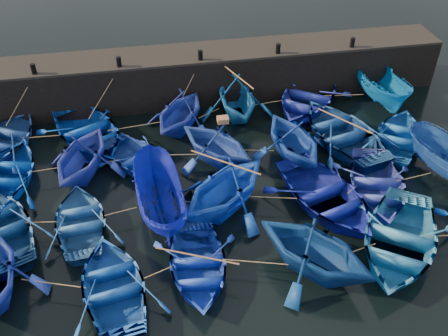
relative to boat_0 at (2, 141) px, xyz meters
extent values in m
plane|color=black|center=(9.68, -7.31, -0.51)|extent=(120.00, 120.00, 0.00)
cube|color=black|center=(9.68, 3.19, 0.74)|extent=(26.00, 2.50, 2.50)
cube|color=black|center=(9.68, 3.19, 2.05)|extent=(26.00, 2.50, 0.12)
cylinder|color=black|center=(1.68, 2.29, 2.36)|extent=(0.24, 0.24, 0.50)
cylinder|color=black|center=(5.68, 2.29, 2.36)|extent=(0.24, 0.24, 0.50)
cylinder|color=black|center=(9.68, 2.29, 2.36)|extent=(0.24, 0.24, 0.50)
cylinder|color=black|center=(13.68, 2.29, 2.36)|extent=(0.24, 0.24, 0.50)
cylinder|color=black|center=(17.68, 2.29, 2.36)|extent=(0.24, 0.24, 0.50)
imported|color=navy|center=(0.00, 0.00, 0.00)|extent=(5.32, 5.97, 1.02)
imported|color=#053592|center=(3.89, -0.11, 0.06)|extent=(5.90, 6.69, 1.15)
imported|color=#1D3297|center=(8.31, 0.17, 0.55)|extent=(5.10, 5.26, 2.12)
imported|color=#125692|center=(11.25, 0.87, 0.63)|extent=(3.76, 4.35, 2.28)
imported|color=#1D2A9D|center=(15.08, 1.10, 0.06)|extent=(6.47, 6.77, 1.14)
imported|color=#0764B4|center=(19.02, 0.84, 0.44)|extent=(2.01, 4.97, 1.90)
imported|color=#033892|center=(0.52, -2.68, 0.01)|extent=(4.61, 5.67, 1.04)
imported|color=#23349F|center=(3.78, -2.58, 0.59)|extent=(4.92, 5.24, 2.20)
imported|color=#1B44B7|center=(6.22, -2.51, -0.06)|extent=(5.12, 5.34, 0.90)
imported|color=#1C3D97|center=(9.59, -2.73, 0.55)|extent=(5.21, 5.30, 2.11)
imported|color=#133B9B|center=(13.04, -3.11, 0.60)|extent=(4.36, 4.82, 2.21)
imported|color=navy|center=(15.74, -2.29, 0.07)|extent=(5.25, 6.43, 1.17)
imported|color=#1253B0|center=(18.33, -2.99, -0.04)|extent=(5.25, 5.60, 0.95)
imported|color=#255B9E|center=(3.75, -5.96, -0.08)|extent=(3.37, 4.41, 0.86)
imported|color=#0B1693|center=(6.80, -5.73, 0.42)|extent=(2.21, 4.95, 1.86)
imported|color=blue|center=(9.39, -5.89, 0.68)|extent=(6.00, 5.90, 2.39)
imported|color=navy|center=(13.43, -6.46, 0.04)|extent=(5.23, 6.23, 1.11)
imported|color=#293A98|center=(15.76, -6.12, -0.01)|extent=(4.52, 5.51, 1.00)
imported|color=#11459A|center=(4.96, -9.33, -0.05)|extent=(3.89, 4.94, 0.93)
imported|color=blue|center=(7.83, -8.95, -0.06)|extent=(3.33, 4.48, 0.89)
imported|color=navy|center=(11.82, -9.60, 0.65)|extent=(5.78, 5.82, 2.32)
imported|color=#2471B7|center=(15.20, -9.24, 0.06)|extent=(6.36, 6.78, 1.14)
cube|color=#91603F|center=(9.89, -2.73, 1.72)|extent=(0.48, 0.40, 0.24)
cylinder|color=tan|center=(1.95, -0.06, 0.04)|extent=(2.09, 0.15, 0.04)
cylinder|color=tan|center=(6.10, 0.03, 0.04)|extent=(2.62, 0.32, 0.04)
cylinder|color=tan|center=(9.78, 0.52, 0.04)|extent=(1.16, 0.73, 0.04)
cylinder|color=tan|center=(13.17, 0.99, 0.04)|extent=(2.03, 0.26, 0.04)
cylinder|color=tan|center=(17.05, 0.97, 0.04)|extent=(2.14, 0.30, 0.04)
cylinder|color=tan|center=(2.15, -2.63, 0.04)|extent=(1.47, 0.14, 0.04)
cylinder|color=tan|center=(5.00, -2.54, 0.04)|extent=(0.64, 0.11, 0.04)
cylinder|color=tan|center=(7.91, -2.62, 0.04)|extent=(1.57, 0.26, 0.04)
cylinder|color=tan|center=(11.31, -2.92, 0.04)|extent=(1.65, 0.41, 0.04)
cylinder|color=tan|center=(14.39, -2.70, 0.04)|extent=(0.93, 0.85, 0.04)
cylinder|color=tan|center=(17.04, -2.64, 0.04)|extent=(0.82, 0.73, 0.04)
cylinder|color=tan|center=(2.24, -5.87, 0.04)|extent=(1.24, 0.22, 0.04)
cylinder|color=tan|center=(5.28, -5.84, 0.04)|extent=(1.25, 0.27, 0.04)
cylinder|color=tan|center=(8.10, -5.81, 0.04)|extent=(0.80, 0.20, 0.04)
cylinder|color=tan|center=(11.41, -6.17, 0.04)|extent=(2.25, 0.60, 0.04)
cylinder|color=tan|center=(14.60, -6.29, 0.04)|extent=(0.55, 0.37, 0.04)
cylinder|color=tan|center=(17.48, -6.00, 0.04)|extent=(1.65, 0.27, 0.04)
cylinder|color=tan|center=(2.98, -8.95, 0.04)|extent=(2.16, 0.79, 0.04)
cylinder|color=tan|center=(6.39, -9.14, 0.04)|extent=(1.08, 0.41, 0.04)
cylinder|color=tan|center=(9.82, -9.28, 0.04)|extent=(2.20, 0.68, 0.04)
cylinder|color=tan|center=(13.51, -9.42, 0.04)|extent=(1.59, 0.39, 0.04)
cylinder|color=tan|center=(17.09, -9.35, 0.04)|extent=(1.99, 0.25, 0.04)
cylinder|color=tan|center=(0.84, 1.70, 1.07)|extent=(1.73, 1.04, 2.09)
cylinder|color=tan|center=(4.79, 1.64, 1.07)|extent=(1.83, 1.15, 2.10)
cylinder|color=tan|center=(9.00, 1.78, 1.07)|extent=(1.42, 0.86, 2.09)
cylinder|color=tan|center=(10.47, 2.13, 1.07)|extent=(1.60, 0.16, 2.09)
cylinder|color=tan|center=(14.38, 2.25, 1.07)|extent=(1.43, 0.14, 2.09)
cylinder|color=tan|center=(18.35, 2.11, 1.07)|extent=(1.37, 0.19, 2.09)
cylinder|color=#99724C|center=(11.25, 0.87, 1.80)|extent=(1.08, 2.84, 0.06)
cylinder|color=#99724C|center=(15.74, -2.29, 0.69)|extent=(1.77, 2.49, 0.06)
cylinder|color=#99724C|center=(9.39, -5.89, 1.91)|extent=(2.34, 1.97, 0.06)
cylinder|color=#99724C|center=(7.83, -8.95, 0.41)|extent=(2.74, 1.32, 0.06)
camera|label=1|loc=(6.64, -20.39, 13.42)|focal=40.00mm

